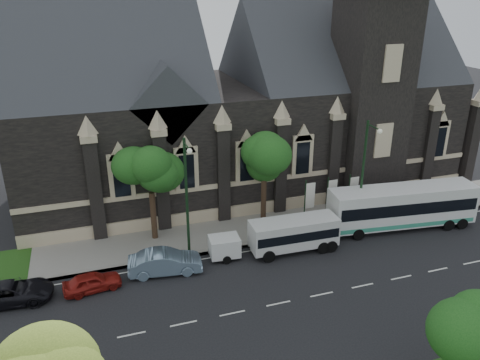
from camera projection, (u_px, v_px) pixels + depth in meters
name	position (u px, v px, depth m)	size (l,w,h in m)	color
ground	(278.00, 304.00, 29.40)	(160.00, 160.00, 0.00)	black
sidewalk	(232.00, 232.00, 37.71)	(80.00, 5.00, 0.15)	gray
museum	(254.00, 103.00, 44.26)	(40.00, 17.70, 29.90)	black
tree_walk_right	(266.00, 156.00, 37.52)	(4.08, 4.08, 7.80)	black
tree_walk_left	(152.00, 169.00, 34.92)	(3.91, 3.91, 7.64)	black
street_lamp_near	(364.00, 170.00, 36.59)	(0.36, 1.88, 9.00)	black
street_lamp_mid	(187.00, 193.00, 32.52)	(0.36, 1.88, 9.00)	black
banner_flag_left	(308.00, 198.00, 38.22)	(0.90, 0.10, 4.00)	black
banner_flag_center	(330.00, 195.00, 38.80)	(0.90, 0.10, 4.00)	black
banner_flag_right	(352.00, 192.00, 39.39)	(0.90, 0.10, 4.00)	black
tour_coach	(402.00, 206.00, 37.98)	(12.21, 3.94, 3.50)	silver
shuttle_bus	(294.00, 233.00, 34.79)	(6.60, 2.52, 2.52)	silver
box_trailer	(224.00, 246.00, 34.01)	(3.16, 1.86, 1.66)	silver
sedan	(165.00, 262.00, 32.29)	(1.74, 4.99, 1.64)	#7792AC
car_far_red	(92.00, 282.00, 30.48)	(1.48, 3.67, 1.25)	maroon
car_far_black	(12.00, 292.00, 29.33)	(2.27, 4.92, 1.37)	black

